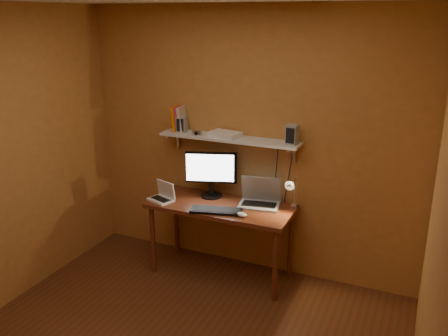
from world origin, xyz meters
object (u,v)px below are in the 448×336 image
at_px(keyboard, 216,211).
at_px(desk_lamp, 292,190).
at_px(desk, 221,213).
at_px(speaker_left, 182,124).
at_px(wall_shelf, 229,139).
at_px(speaker_right, 292,135).
at_px(laptop, 260,198).
at_px(shelf_camera, 197,133).
at_px(mouse, 242,215).
at_px(netbook, 163,195).
at_px(router, 225,134).
at_px(monitor, 211,172).

height_order(keyboard, desk_lamp, desk_lamp).
relative_size(desk, speaker_left, 8.63).
bearing_deg(wall_shelf, keyboard, -85.02).
relative_size(desk, speaker_right, 7.88).
relative_size(laptop, shelf_camera, 4.67).
xyz_separation_m(mouse, speaker_left, (-0.81, 0.37, 0.69)).
height_order(speaker_right, shelf_camera, speaker_right).
height_order(netbook, speaker_left, speaker_left).
relative_size(laptop, mouse, 3.92).
distance_m(mouse, speaker_right, 0.85).
height_order(wall_shelf, speaker_left, speaker_left).
bearing_deg(speaker_left, speaker_right, -9.97).
xyz_separation_m(mouse, shelf_camera, (-0.60, 0.30, 0.63)).
relative_size(keyboard, router, 1.66).
height_order(mouse, desk_lamp, desk_lamp).
xyz_separation_m(netbook, speaker_left, (0.06, 0.31, 0.65)).
distance_m(wall_shelf, laptop, 0.64).
bearing_deg(shelf_camera, desk_lamp, 0.66).
height_order(monitor, speaker_left, speaker_left).
distance_m(mouse, router, 0.80).
relative_size(wall_shelf, speaker_left, 8.63).
bearing_deg(laptop, speaker_right, -2.01).
bearing_deg(wall_shelf, laptop, -7.29).
xyz_separation_m(wall_shelf, speaker_left, (-0.51, -0.00, 0.10)).
bearing_deg(router, desk_lamp, -4.96).
distance_m(wall_shelf, router, 0.06).
xyz_separation_m(netbook, keyboard, (0.60, -0.06, -0.04)).
distance_m(desk_lamp, shelf_camera, 1.06).
bearing_deg(keyboard, speaker_left, 131.67).
relative_size(speaker_left, router, 0.56).
bearing_deg(speaker_right, mouse, -126.37).
relative_size(wall_shelf, router, 4.85).
xyz_separation_m(laptop, desk_lamp, (0.32, -0.02, 0.14)).
bearing_deg(keyboard, laptop, 32.62).
relative_size(keyboard, speaker_right, 2.69).
distance_m(monitor, desk_lamp, 0.84).
bearing_deg(speaker_left, desk, -30.01).
bearing_deg(router, keyboard, -78.55).
distance_m(desk, speaker_right, 1.03).
height_order(netbook, keyboard, netbook).
bearing_deg(speaker_right, desk, -158.28).
height_order(desk, desk_lamp, desk_lamp).
bearing_deg(shelf_camera, laptop, 3.10).
distance_m(keyboard, desk_lamp, 0.73).
bearing_deg(desk, speaker_left, 159.80).
height_order(keyboard, mouse, mouse).
relative_size(monitor, desk_lamp, 1.32).
distance_m(netbook, router, 0.86).
relative_size(wall_shelf, shelf_camera, 15.67).
bearing_deg(router, laptop, -5.47).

